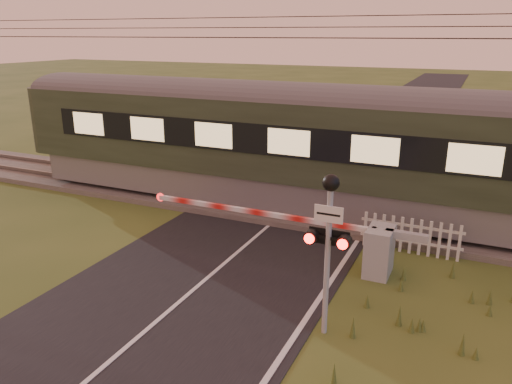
% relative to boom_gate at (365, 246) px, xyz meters
% --- Properties ---
extents(ground, '(160.00, 160.00, 0.00)m').
position_rel_boom_gate_xyz_m(ground, '(-3.31, -3.04, -0.67)').
color(ground, '#394C1D').
rests_on(ground, ground).
extents(road, '(6.00, 140.00, 0.03)m').
position_rel_boom_gate_xyz_m(road, '(-3.29, -3.28, -0.66)').
color(road, black).
rests_on(road, ground).
extents(track_bed, '(140.00, 3.40, 0.39)m').
position_rel_boom_gate_xyz_m(track_bed, '(-3.31, 3.46, -0.61)').
color(track_bed, '#47423D').
rests_on(track_bed, ground).
extents(overhead_wires, '(120.00, 0.62, 0.62)m').
position_rel_boom_gate_xyz_m(overhead_wires, '(-3.31, 3.46, 5.05)').
color(overhead_wires, black).
rests_on(overhead_wires, ground).
extents(boom_gate, '(7.53, 0.92, 1.23)m').
position_rel_boom_gate_xyz_m(boom_gate, '(0.00, 0.00, 0.00)').
color(boom_gate, gray).
rests_on(boom_gate, ground).
extents(crossing_signal, '(0.82, 0.35, 3.24)m').
position_rel_boom_gate_xyz_m(crossing_signal, '(-0.09, -2.97, 1.55)').
color(crossing_signal, gray).
rests_on(crossing_signal, ground).
extents(picket_fence, '(2.66, 0.08, 0.99)m').
position_rel_boom_gate_xyz_m(picket_fence, '(0.89, 1.56, -0.17)').
color(picket_fence, silver).
rests_on(picket_fence, ground).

